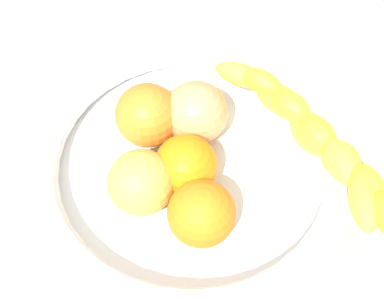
{
  "coord_description": "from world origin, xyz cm",
  "views": [
    {
      "loc": [
        -24.85,
        10.32,
        47.92
      ],
      "look_at": [
        0.0,
        0.0,
        8.31
      ],
      "focal_mm": 44.85,
      "sensor_mm": 36.0,
      "label": 1
    }
  ],
  "objects_px": {
    "banana_draped_left": "(307,132)",
    "orange_mid_left": "(202,214)",
    "banana_draped_right": "(326,145)",
    "orange_front": "(186,165)",
    "fruit_bowl": "(192,163)",
    "apple_yellow": "(141,183)",
    "orange_mid_right": "(147,115)",
    "peach_blush": "(196,112)"
  },
  "relations": [
    {
      "from": "banana_draped_left",
      "to": "peach_blush",
      "type": "distance_m",
      "value": 0.12
    },
    {
      "from": "orange_mid_right",
      "to": "apple_yellow",
      "type": "relative_size",
      "value": 1.05
    },
    {
      "from": "peach_blush",
      "to": "orange_mid_left",
      "type": "bearing_deg",
      "value": 159.87
    },
    {
      "from": "orange_mid_right",
      "to": "apple_yellow",
      "type": "bearing_deg",
      "value": 156.12
    },
    {
      "from": "banana_draped_right",
      "to": "peach_blush",
      "type": "distance_m",
      "value": 0.14
    },
    {
      "from": "banana_draped_right",
      "to": "orange_mid_left",
      "type": "height_order",
      "value": "orange_mid_left"
    },
    {
      "from": "orange_mid_left",
      "to": "orange_mid_right",
      "type": "relative_size",
      "value": 0.94
    },
    {
      "from": "banana_draped_right",
      "to": "orange_mid_right",
      "type": "relative_size",
      "value": 3.45
    },
    {
      "from": "banana_draped_right",
      "to": "banana_draped_left",
      "type": "bearing_deg",
      "value": 15.83
    },
    {
      "from": "orange_mid_right",
      "to": "apple_yellow",
      "type": "distance_m",
      "value": 0.08
    },
    {
      "from": "peach_blush",
      "to": "apple_yellow",
      "type": "bearing_deg",
      "value": 125.55
    },
    {
      "from": "banana_draped_left",
      "to": "banana_draped_right",
      "type": "distance_m",
      "value": 0.02
    },
    {
      "from": "fruit_bowl",
      "to": "orange_mid_left",
      "type": "relative_size",
      "value": 5.22
    },
    {
      "from": "fruit_bowl",
      "to": "banana_draped_left",
      "type": "height_order",
      "value": "banana_draped_left"
    },
    {
      "from": "apple_yellow",
      "to": "banana_draped_right",
      "type": "bearing_deg",
      "value": -99.28
    },
    {
      "from": "orange_front",
      "to": "peach_blush",
      "type": "relative_size",
      "value": 0.92
    },
    {
      "from": "banana_draped_left",
      "to": "orange_mid_right",
      "type": "bearing_deg",
      "value": 61.09
    },
    {
      "from": "orange_front",
      "to": "apple_yellow",
      "type": "xyz_separation_m",
      "value": [
        -0.0,
        0.05,
        0.0
      ]
    },
    {
      "from": "apple_yellow",
      "to": "orange_front",
      "type": "bearing_deg",
      "value": -87.24
    },
    {
      "from": "banana_draped_left",
      "to": "orange_front",
      "type": "xyz_separation_m",
      "value": [
        0.01,
        0.13,
        0.0
      ]
    },
    {
      "from": "orange_mid_right",
      "to": "banana_draped_left",
      "type": "bearing_deg",
      "value": -118.91
    },
    {
      "from": "banana_draped_left",
      "to": "apple_yellow",
      "type": "bearing_deg",
      "value": 87.73
    },
    {
      "from": "banana_draped_right",
      "to": "orange_mid_right",
      "type": "bearing_deg",
      "value": 55.78
    },
    {
      "from": "fruit_bowl",
      "to": "banana_draped_right",
      "type": "bearing_deg",
      "value": -111.18
    },
    {
      "from": "orange_mid_left",
      "to": "peach_blush",
      "type": "distance_m",
      "value": 0.12
    },
    {
      "from": "banana_draped_right",
      "to": "orange_front",
      "type": "distance_m",
      "value": 0.14
    },
    {
      "from": "orange_mid_right",
      "to": "peach_blush",
      "type": "height_order",
      "value": "same"
    },
    {
      "from": "banana_draped_left",
      "to": "apple_yellow",
      "type": "distance_m",
      "value": 0.18
    },
    {
      "from": "banana_draped_left",
      "to": "orange_mid_left",
      "type": "height_order",
      "value": "orange_mid_left"
    },
    {
      "from": "banana_draped_right",
      "to": "orange_front",
      "type": "xyz_separation_m",
      "value": [
        0.03,
        0.14,
        -0.0
      ]
    },
    {
      "from": "banana_draped_left",
      "to": "apple_yellow",
      "type": "height_order",
      "value": "apple_yellow"
    },
    {
      "from": "orange_mid_left",
      "to": "apple_yellow",
      "type": "relative_size",
      "value": 0.98
    },
    {
      "from": "fruit_bowl",
      "to": "peach_blush",
      "type": "distance_m",
      "value": 0.05
    },
    {
      "from": "banana_draped_left",
      "to": "orange_mid_left",
      "type": "distance_m",
      "value": 0.14
    },
    {
      "from": "banana_draped_left",
      "to": "orange_mid_right",
      "type": "xyz_separation_m",
      "value": [
        0.08,
        0.15,
        0.0
      ]
    },
    {
      "from": "orange_front",
      "to": "apple_yellow",
      "type": "distance_m",
      "value": 0.05
    },
    {
      "from": "orange_front",
      "to": "fruit_bowl",
      "type": "bearing_deg",
      "value": -39.09
    },
    {
      "from": "orange_mid_right",
      "to": "peach_blush",
      "type": "xyz_separation_m",
      "value": [
        -0.02,
        -0.05,
        0.0
      ]
    },
    {
      "from": "fruit_bowl",
      "to": "orange_mid_left",
      "type": "distance_m",
      "value": 0.08
    },
    {
      "from": "banana_draped_right",
      "to": "orange_mid_right",
      "type": "height_order",
      "value": "orange_mid_right"
    },
    {
      "from": "orange_front",
      "to": "orange_mid_left",
      "type": "relative_size",
      "value": 0.98
    },
    {
      "from": "banana_draped_right",
      "to": "orange_mid_left",
      "type": "xyz_separation_m",
      "value": [
        -0.02,
        0.14,
        -0.0
      ]
    }
  ]
}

